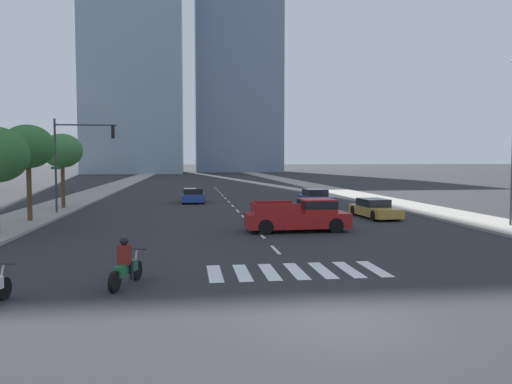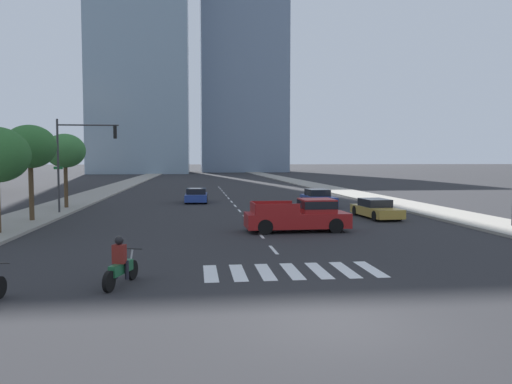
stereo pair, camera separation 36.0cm
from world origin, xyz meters
name	(u,v)px [view 1 (the left image)]	position (x,y,z in m)	size (l,w,h in m)	color
ground_plane	(347,324)	(0.00, 0.00, 0.00)	(800.00, 800.00, 0.00)	#28282B
sidewalk_east	(391,202)	(13.52, 30.00, 0.07)	(4.00, 260.00, 0.15)	gray
sidewalk_west	(59,206)	(-13.52, 30.00, 0.07)	(4.00, 260.00, 0.15)	gray
crosswalk_near	(296,271)	(0.00, 5.44, 0.00)	(5.85, 2.52, 0.01)	silver
lane_divider_center	(229,202)	(0.00, 33.44, 0.00)	(0.14, 50.00, 0.01)	silver
motorcycle_trailing	(126,266)	(-5.36, 4.15, 0.58)	(0.93, 2.06, 1.49)	black
pickup_truck	(302,216)	(2.28, 14.60, 0.81)	(5.33, 2.14, 1.67)	maroon
sedan_gold_0	(374,209)	(8.24, 19.96, 0.56)	(1.99, 4.80, 1.20)	#B28E38
sedan_blue_1	(316,199)	(6.46, 28.02, 0.63)	(1.99, 4.76, 1.37)	navy
sedan_blue_2	(194,196)	(-3.09, 32.92, 0.57)	(2.00, 4.30, 1.24)	navy
traffic_signal_far	(77,149)	(-10.89, 24.47, 4.42)	(4.32, 0.28, 6.28)	#333335
street_tree_second	(28,147)	(-12.72, 20.03, 4.44)	(2.97, 2.97, 5.58)	#4C3823
street_tree_third	(62,151)	(-12.72, 28.02, 4.34)	(2.95, 2.95, 5.47)	#4C3823
office_tower_center_skyline	(236,21)	(11.71, 150.01, 47.39)	(25.74, 29.15, 95.83)	slate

